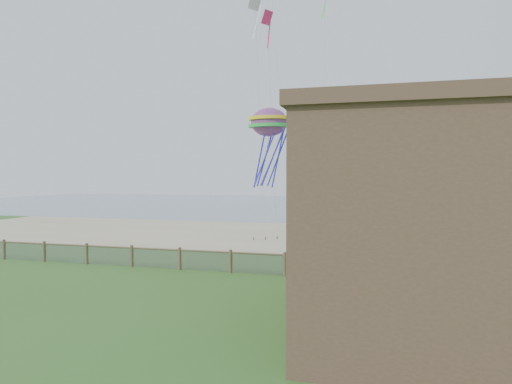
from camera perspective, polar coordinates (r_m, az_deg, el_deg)
ground at (r=19.69m, az=-8.89°, el=-13.44°), size 160.00×160.00×0.00m
sand_beach at (r=40.41m, az=4.05°, el=-5.44°), size 72.00×20.00×0.02m
ocean at (r=83.83m, az=9.93°, el=-1.61°), size 160.00×68.00×0.02m
chainlink_fence at (r=25.02m, az=-3.19°, el=-8.80°), size 36.20×0.20×1.25m
motel_deck at (r=23.44m, az=28.22°, el=-10.52°), size 15.00×2.00×0.50m
picnic_table at (r=20.71m, az=10.48°, el=-11.69°), size 1.89×1.60×0.69m
octopus_kite at (r=33.71m, az=1.64°, el=5.93°), size 3.52×2.82×6.41m
kite_white at (r=35.32m, az=-0.14°, el=21.58°), size 2.17×2.02×2.79m
kite_red at (r=35.62m, az=1.39°, el=20.02°), size 1.89×1.69×2.35m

